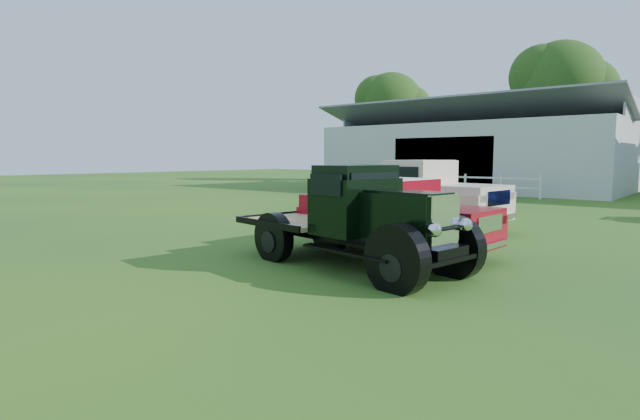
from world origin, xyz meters
The scene contains 8 objects.
ground centered at (0.00, 0.00, 0.00)m, with size 120.00×120.00×0.00m, color #244C1E.
shed_left centered at (-7.00, 26.00, 2.80)m, with size 18.80×10.20×5.60m, color silver, non-canonical shape.
fence_rail centered at (-8.00, 20.00, 0.60)m, with size 14.20×0.16×1.20m, color white, non-canonical shape.
tree_a centered at (-18.00, 33.00, 5.25)m, with size 6.30×6.30×10.50m, color #1B4011, non-canonical shape.
tree_b centered at (-4.00, 34.00, 5.75)m, with size 6.90×6.90×11.50m, color #1B4011, non-canonical shape.
vintage_flatbed centered at (0.97, 1.23, 0.98)m, with size 4.94×1.96×1.96m, color black, non-canonical shape.
red_pickup centered at (0.85, 2.95, 0.83)m, with size 4.56×1.75×1.66m, color maroon, non-canonical shape.
white_pickup centered at (-0.76, 6.86, 0.99)m, with size 5.40×2.09×1.98m, color beige, non-canonical shape.
Camera 1 is at (6.57, -6.41, 2.09)m, focal length 28.00 mm.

